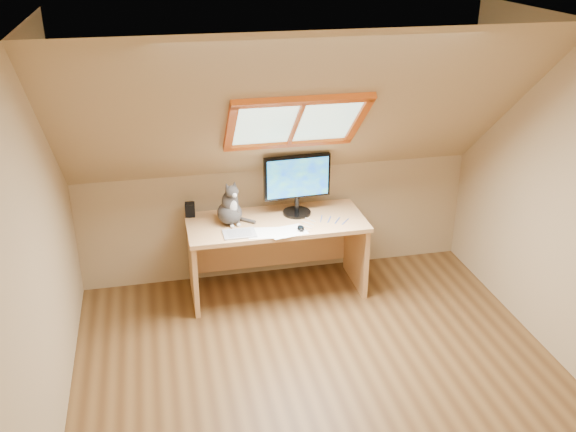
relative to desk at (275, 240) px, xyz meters
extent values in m
plane|color=brown|center=(0.08, -1.45, -0.47)|extent=(3.50, 3.50, 0.00)
cube|color=tan|center=(-1.67, -1.45, 0.73)|extent=(0.02, 3.50, 2.40)
cube|color=tan|center=(0.08, 0.30, 0.03)|extent=(3.50, 0.02, 1.00)
cube|color=silver|center=(0.08, -2.22, 1.93)|extent=(3.50, 1.95, 0.02)
cube|color=tan|center=(0.08, -0.47, 1.23)|extent=(3.50, 1.56, 1.41)
cube|color=#B2E0CC|center=(0.08, -0.39, 1.16)|extent=(0.90, 0.53, 0.48)
cube|color=#CD4113|center=(0.08, -0.39, 1.16)|extent=(1.02, 0.64, 0.59)
cube|color=tan|center=(0.00, -0.07, 0.20)|extent=(1.49, 0.65, 0.04)
cube|color=tan|center=(-0.72, -0.07, -0.14)|extent=(0.04, 0.59, 0.64)
cube|color=tan|center=(0.72, -0.07, -0.14)|extent=(0.04, 0.59, 0.64)
cube|color=tan|center=(0.00, 0.23, -0.14)|extent=(1.39, 0.03, 0.45)
cylinder|color=black|center=(0.20, 0.03, 0.23)|extent=(0.24, 0.24, 0.02)
cylinder|color=black|center=(0.20, 0.03, 0.30)|extent=(0.04, 0.04, 0.13)
cube|color=black|center=(0.20, 0.03, 0.55)|extent=(0.57, 0.07, 0.37)
cube|color=#0014C8|center=(0.20, 0.00, 0.55)|extent=(0.53, 0.04, 0.33)
ellipsoid|color=#3E3937|center=(-0.38, -0.02, 0.30)|extent=(0.28, 0.30, 0.18)
ellipsoid|color=#3E3937|center=(-0.38, -0.04, 0.41)|extent=(0.17, 0.17, 0.19)
ellipsoid|color=silver|center=(-0.36, -0.09, 0.39)|extent=(0.07, 0.06, 0.11)
ellipsoid|color=#3E3937|center=(-0.37, -0.08, 0.51)|extent=(0.13, 0.13, 0.10)
sphere|color=silver|center=(-0.35, -0.12, 0.50)|extent=(0.04, 0.04, 0.04)
cone|color=#3E3937|center=(-0.40, -0.07, 0.56)|extent=(0.06, 0.06, 0.06)
cone|color=#3E3937|center=(-0.34, -0.05, 0.56)|extent=(0.06, 0.06, 0.06)
cube|color=black|center=(-0.70, 0.18, 0.27)|extent=(0.09, 0.09, 0.12)
cube|color=#B2B2B7|center=(-0.34, -0.26, 0.22)|extent=(0.26, 0.19, 0.01)
ellipsoid|color=black|center=(0.16, -0.28, 0.23)|extent=(0.06, 0.10, 0.03)
cube|color=white|center=(-0.04, -0.33, 0.22)|extent=(0.33, 0.27, 0.00)
cube|color=white|center=(-0.04, -0.33, 0.22)|extent=(0.32, 0.24, 0.00)
camera|label=1|loc=(-0.95, -4.85, 2.47)|focal=40.00mm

